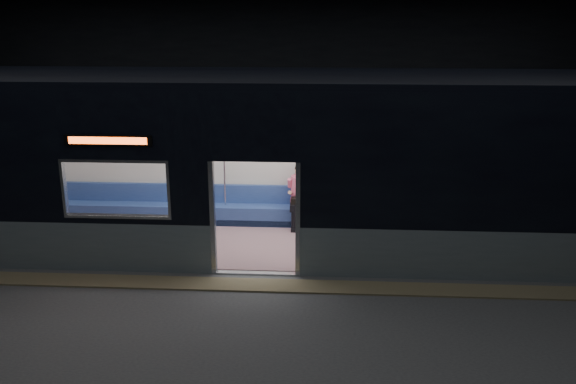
{
  "coord_description": "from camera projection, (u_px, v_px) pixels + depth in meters",
  "views": [
    {
      "loc": [
        1.18,
        -8.83,
        4.44
      ],
      "look_at": [
        0.49,
        2.3,
        1.15
      ],
      "focal_mm": 38.0,
      "sensor_mm": 36.0,
      "label": 1
    }
  ],
  "objects": [
    {
      "name": "handbag",
      "position": [
        297.0,
        201.0,
        12.75
      ],
      "size": [
        0.29,
        0.27,
        0.12
      ],
      "primitive_type": "cube",
      "rotation": [
        0.0,
        0.0,
        -0.26
      ],
      "color": "black",
      "rests_on": "passenger"
    },
    {
      "name": "tactile_strip",
      "position": [
        253.0,
        285.0,
        10.3
      ],
      "size": [
        22.8,
        0.5,
        0.03
      ],
      "primitive_type": "cube",
      "color": "#8C7F59",
      "rests_on": "station_floor"
    },
    {
      "name": "transit_map",
      "position": [
        477.0,
        159.0,
        12.79
      ],
      "size": [
        1.05,
        0.03,
        0.68
      ],
      "primitive_type": "cube",
      "color": "white",
      "rests_on": "metro_car"
    },
    {
      "name": "metro_car",
      "position": [
        263.0,
        153.0,
        11.69
      ],
      "size": [
        18.0,
        3.04,
        3.35
      ],
      "color": "gray",
      "rests_on": "station_floor"
    },
    {
      "name": "passenger",
      "position": [
        299.0,
        192.0,
        12.92
      ],
      "size": [
        0.43,
        0.69,
        1.34
      ],
      "rotation": [
        0.0,
        0.0,
        0.2
      ],
      "color": "black",
      "rests_on": "metro_car"
    },
    {
      "name": "station_envelope",
      "position": [
        244.0,
        69.0,
        8.75
      ],
      "size": [
        24.0,
        14.0,
        5.0
      ],
      "color": "black",
      "rests_on": "station_floor"
    },
    {
      "name": "station_floor",
      "position": [
        249.0,
        301.0,
        9.78
      ],
      "size": [
        24.0,
        14.0,
        0.01
      ],
      "primitive_type": "cube",
      "color": "#47494C",
      "rests_on": "ground"
    }
  ]
}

